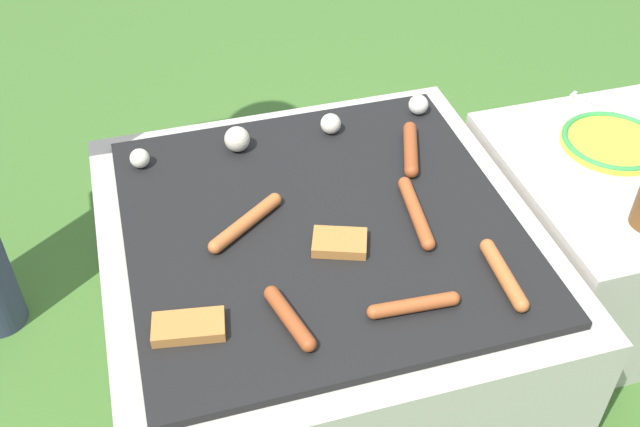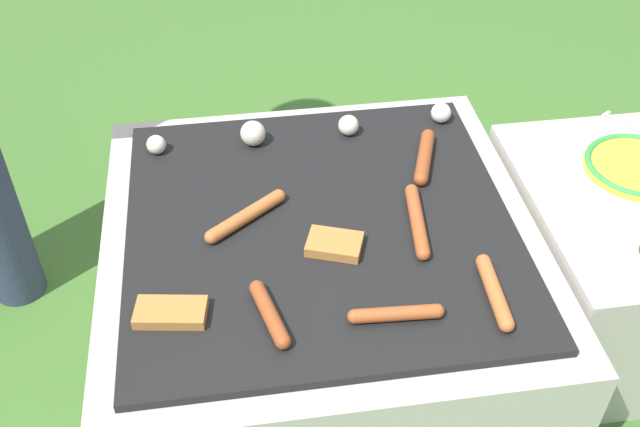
% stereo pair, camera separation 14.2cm
% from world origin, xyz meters
% --- Properties ---
extents(ground_plane, '(14.00, 14.00, 0.00)m').
position_xyz_m(ground_plane, '(0.00, 0.00, 0.00)').
color(ground_plane, '#3D6628').
extents(grill, '(0.83, 0.83, 0.37)m').
position_xyz_m(grill, '(0.00, 0.00, 0.18)').
color(grill, '#B2AA9E').
rests_on(grill, ground_plane).
extents(side_ledge, '(0.50, 0.55, 0.37)m').
position_xyz_m(side_ledge, '(0.68, -0.01, 0.18)').
color(side_ledge, '#B2AA9E').
rests_on(side_ledge, ground_plane).
extents(sausage_front_center, '(0.16, 0.13, 0.03)m').
position_xyz_m(sausage_front_center, '(-0.14, 0.02, 0.38)').
color(sausage_front_center, '#B7602D').
rests_on(sausage_front_center, grill).
extents(sausage_mid_right, '(0.05, 0.20, 0.03)m').
position_xyz_m(sausage_mid_right, '(0.18, -0.04, 0.38)').
color(sausage_mid_right, '#A34C23').
rests_on(sausage_mid_right, grill).
extents(sausage_back_left, '(0.16, 0.03, 0.02)m').
position_xyz_m(sausage_back_left, '(0.09, -0.26, 0.38)').
color(sausage_back_left, '#A34C23').
rests_on(sausage_back_left, grill).
extents(sausage_back_right, '(0.08, 0.17, 0.03)m').
position_xyz_m(sausage_back_right, '(0.24, 0.15, 0.38)').
color(sausage_back_right, '#93421E').
rests_on(sausage_back_right, grill).
extents(sausage_front_right, '(0.06, 0.15, 0.03)m').
position_xyz_m(sausage_front_right, '(-0.12, -0.23, 0.38)').
color(sausage_front_right, '#93421E').
rests_on(sausage_front_right, grill).
extents(sausage_back_center, '(0.03, 0.17, 0.03)m').
position_xyz_m(sausage_back_center, '(0.27, -0.24, 0.38)').
color(sausage_back_center, '#B7602D').
rests_on(sausage_back_center, grill).
extents(bread_slice_right, '(0.12, 0.10, 0.02)m').
position_xyz_m(bread_slice_right, '(0.02, -0.08, 0.38)').
color(bread_slice_right, '#B27033').
rests_on(bread_slice_right, grill).
extents(bread_slice_center, '(0.13, 0.08, 0.02)m').
position_xyz_m(bread_slice_center, '(-0.28, -0.20, 0.38)').
color(bread_slice_center, '#B27033').
rests_on(bread_slice_center, grill).
extents(mushroom_row, '(0.67, 0.07, 0.05)m').
position_xyz_m(mushroom_row, '(0.00, 0.28, 0.39)').
color(mushroom_row, beige).
rests_on(mushroom_row, grill).
extents(plate_colorful, '(0.22, 0.22, 0.02)m').
position_xyz_m(plate_colorful, '(0.68, 0.06, 0.38)').
color(plate_colorful, yellow).
rests_on(plate_colorful, side_ledge).
extents(fork_utensil, '(0.12, 0.17, 0.01)m').
position_xyz_m(fork_utensil, '(0.74, 0.19, 0.37)').
color(fork_utensil, silver).
rests_on(fork_utensil, side_ledge).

